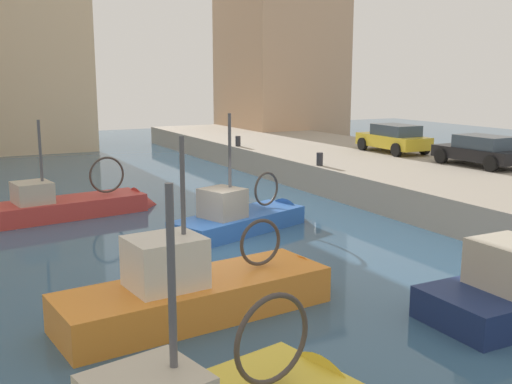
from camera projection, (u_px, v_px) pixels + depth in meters
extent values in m
plane|color=#335675|center=(221.00, 250.00, 17.88)|extent=(80.00, 80.00, 0.00)
cube|color=#9E9384|center=(500.00, 195.00, 22.98)|extent=(9.00, 56.00, 1.20)
cube|color=#BC3833|center=(68.00, 216.00, 22.10)|extent=(5.68, 2.48, 1.29)
cone|color=#BC3833|center=(146.00, 206.00, 23.88)|extent=(1.11, 1.65, 1.54)
cube|color=#B2A893|center=(67.00, 201.00, 21.99)|extent=(5.44, 2.31, 0.08)
cube|color=#B7AD99|center=(32.00, 193.00, 21.23)|extent=(1.37, 1.43, 0.76)
cylinder|color=#4C4C51|center=(41.00, 162.00, 21.24)|extent=(0.10, 0.10, 2.93)
torus|color=#3F3833|center=(107.00, 175.00, 22.73)|extent=(1.36, 0.27, 1.36)
sphere|color=white|center=(13.00, 212.00, 21.87)|extent=(0.32, 0.32, 0.32)
cube|color=#B7AD99|center=(511.00, 265.00, 12.74)|extent=(1.36, 1.43, 1.00)
sphere|color=white|center=(446.00, 297.00, 13.59)|extent=(0.32, 0.32, 0.32)
cube|color=#2D60B7|center=(239.00, 231.00, 20.04)|extent=(5.02, 3.14, 1.18)
cone|color=#2D60B7|center=(292.00, 217.00, 21.99)|extent=(1.35, 1.71, 1.50)
cube|color=#896B4C|center=(239.00, 215.00, 19.94)|extent=(4.80, 2.95, 0.08)
cube|color=gray|center=(222.00, 203.00, 19.32)|extent=(1.47, 1.53, 0.95)
cylinder|color=#4C4C51|center=(230.00, 166.00, 19.34)|extent=(0.10, 0.10, 3.32)
torus|color=#3F3833|center=(266.00, 189.00, 20.76)|extent=(1.13, 0.46, 1.17)
sphere|color=white|center=(187.00, 229.00, 19.61)|extent=(0.32, 0.32, 0.32)
cylinder|color=#4C4C51|center=(172.00, 312.00, 7.37)|extent=(0.10, 0.10, 3.16)
torus|color=#3F3833|center=(272.00, 339.00, 8.51)|extent=(1.32, 0.35, 1.33)
cube|color=orange|center=(197.00, 316.00, 13.04)|extent=(6.02, 2.46, 1.59)
cone|color=orange|center=(316.00, 287.00, 14.82)|extent=(1.07, 1.75, 1.67)
cube|color=#9E7A51|center=(196.00, 284.00, 12.90)|extent=(5.77, 2.29, 0.08)
cube|color=beige|center=(165.00, 263.00, 12.41)|extent=(1.58, 1.40, 1.08)
cylinder|color=#4C4C51|center=(183.00, 213.00, 12.46)|extent=(0.10, 0.10, 3.13)
torus|color=#3F3833|center=(260.00, 242.00, 13.67)|extent=(1.08, 0.19, 1.08)
sphere|color=white|center=(99.00, 307.00, 12.87)|extent=(0.32, 0.32, 0.32)
cube|color=black|center=(480.00, 154.00, 26.00)|extent=(1.79, 3.99, 0.50)
cube|color=#384756|center=(484.00, 142.00, 25.73)|extent=(1.55, 2.25, 0.54)
cylinder|color=black|center=(441.00, 156.00, 26.79)|extent=(0.24, 0.65, 0.64)
cylinder|color=black|center=(469.00, 154.00, 27.59)|extent=(0.24, 0.65, 0.64)
cylinder|color=black|center=(491.00, 164.00, 24.48)|extent=(0.24, 0.65, 0.64)
cube|color=gold|center=(393.00, 141.00, 30.47)|extent=(1.83, 4.10, 0.60)
cube|color=#384756|center=(396.00, 130.00, 30.18)|extent=(1.56, 2.32, 0.53)
cylinder|color=black|center=(363.00, 144.00, 31.38)|extent=(0.24, 0.65, 0.64)
cylinder|color=black|center=(389.00, 142.00, 32.09)|extent=(0.24, 0.65, 0.64)
cylinder|color=black|center=(396.00, 150.00, 28.94)|extent=(0.24, 0.65, 0.64)
cylinder|color=black|center=(424.00, 148.00, 29.65)|extent=(0.24, 0.65, 0.64)
cylinder|color=#2D2D33|center=(320.00, 159.00, 26.16)|extent=(0.28, 0.28, 0.55)
cylinder|color=#2D2D33|center=(238.00, 141.00, 33.13)|extent=(0.28, 0.28, 0.55)
cube|color=tan|center=(280.00, 45.00, 44.84)|extent=(7.15, 8.10, 14.22)
cube|color=beige|center=(4.00, 0.00, 39.85)|extent=(9.63, 7.61, 19.53)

